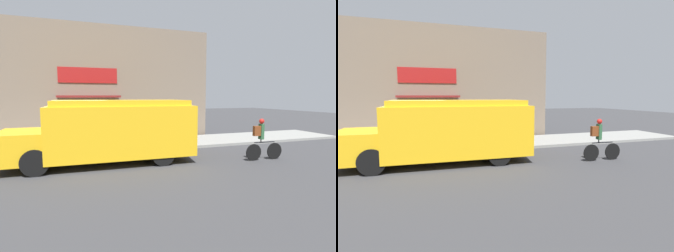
# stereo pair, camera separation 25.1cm
# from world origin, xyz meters

# --- Properties ---
(ground_plane) EXTENTS (70.00, 70.00, 0.00)m
(ground_plane) POSITION_xyz_m (0.00, 0.00, 0.00)
(ground_plane) COLOR #38383A
(sidewalk) EXTENTS (28.00, 3.00, 0.12)m
(sidewalk) POSITION_xyz_m (0.00, 1.50, 0.06)
(sidewalk) COLOR gray
(sidewalk) RESTS_ON ground_plane
(storefront) EXTENTS (14.70, 0.99, 5.97)m
(storefront) POSITION_xyz_m (0.02, 3.30, 2.98)
(storefront) COLOR #756656
(storefront) RESTS_ON ground_plane
(school_bus) EXTENTS (6.45, 2.81, 2.22)m
(school_bus) POSITION_xyz_m (1.25, -1.30, 1.16)
(school_bus) COLOR yellow
(school_bus) RESTS_ON ground_plane
(cyclist) EXTENTS (1.51, 0.21, 1.55)m
(cyclist) POSITION_xyz_m (6.56, -2.80, 0.75)
(cyclist) COLOR black
(cyclist) RESTS_ON ground_plane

